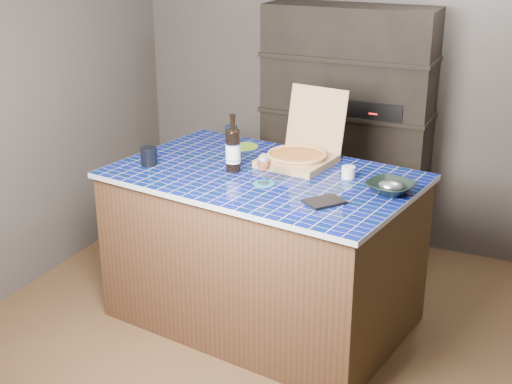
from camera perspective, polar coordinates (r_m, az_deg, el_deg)
The scene contains 14 objects.
room at distance 3.79m, azimuth 0.30°, elevation 4.10°, with size 3.50×3.50×3.50m.
shelving_unit at distance 5.26m, azimuth 7.26°, elevation 4.86°, with size 1.20×0.41×1.80m.
kitchen_island at distance 4.35m, azimuth 0.59°, elevation -4.48°, with size 1.89×1.36×0.96m.
pizza_box at distance 4.33m, azimuth 3.47°, elevation 3.05°, with size 0.46×0.53×0.43m.
mead_bottle at distance 4.17m, azimuth -1.85°, elevation 3.45°, with size 0.09×0.09×0.34m.
teal_trivet at distance 4.00m, azimuth 0.63°, elevation 0.67°, with size 0.12×0.12×0.01m, color #196E82.
wine_glass at distance 3.96m, azimuth 0.64°, elevation 2.33°, with size 0.08×0.08×0.18m.
tumbler at distance 4.34m, azimuth -8.57°, elevation 2.84°, with size 0.10×0.10×0.11m, color black.
dvd_case at distance 3.75m, azimuth 5.49°, elevation -0.78°, with size 0.14×0.20×0.02m, color black.
bowl at distance 3.93m, azimuth 10.70°, elevation 0.36°, with size 0.25×0.25×0.06m, color black.
foil_contents at distance 3.93m, azimuth 10.71°, elevation 0.48°, with size 0.14×0.11×0.06m, color #A3A5AE.
white_jar at distance 4.12m, azimuth 7.40°, elevation 1.59°, with size 0.08×0.08×0.07m, color white.
navy_cup at distance 4.71m, azimuth -1.99°, elevation 4.60°, with size 0.08×0.08×0.13m, color black.
green_trivet at distance 4.66m, azimuth -0.92°, elevation 3.67°, with size 0.18×0.18×0.01m, color #6DA122.
Camera 1 is at (1.49, -3.30, 2.35)m, focal length 50.00 mm.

